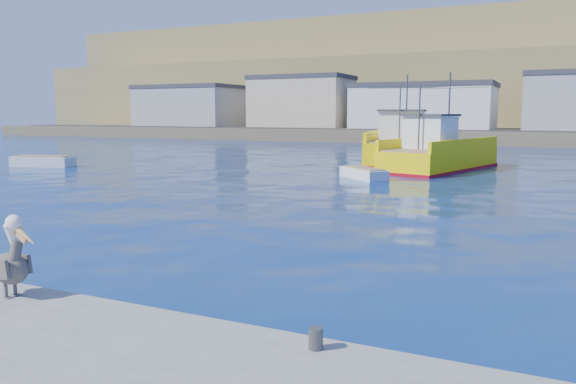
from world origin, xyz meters
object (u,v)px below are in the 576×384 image
(skiff_left, at_px, (43,162))
(skiff_mid, at_px, (363,174))
(pelican, at_px, (11,262))
(trawler_yellow_a, at_px, (404,147))
(trawler_yellow_b, at_px, (439,154))

(skiff_left, relative_size, skiff_mid, 1.31)
(skiff_mid, xyz_separation_m, pelican, (1.14, -24.06, 0.88))
(trawler_yellow_a, xyz_separation_m, pelican, (1.79, -36.26, -0.02))
(skiff_left, distance_m, pelican, 32.25)
(trawler_yellow_a, relative_size, skiff_left, 3.06)
(trawler_yellow_a, height_order, skiff_left, trawler_yellow_a)
(trawler_yellow_a, distance_m, pelican, 36.30)
(skiff_mid, bearing_deg, trawler_yellow_a, 93.01)
(trawler_yellow_a, relative_size, skiff_mid, 4.01)
(skiff_left, relative_size, pelican, 3.04)
(trawler_yellow_b, distance_m, skiff_mid, 7.61)
(trawler_yellow_a, height_order, pelican, trawler_yellow_a)
(trawler_yellow_a, bearing_deg, pelican, -87.18)
(trawler_yellow_a, distance_m, trawler_yellow_b, 6.34)
(trawler_yellow_b, bearing_deg, trawler_yellow_a, 124.42)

